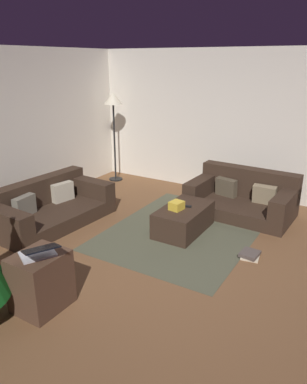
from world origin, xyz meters
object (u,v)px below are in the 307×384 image
at_px(tv_remote, 186,206).
at_px(book_stack, 250,254).
at_px(side_table, 41,281).
at_px(couch_left, 48,207).
at_px(laptop, 39,252).
at_px(ottoman, 184,219).
at_px(gift_box, 177,206).
at_px(corner_lamp, 113,105).
at_px(couch_right, 243,197).

height_order(tv_remote, book_stack, tv_remote).
bearing_deg(side_table, couch_left, 44.28).
bearing_deg(book_stack, couch_left, 100.09).
bearing_deg(laptop, side_table, 62.50).
bearing_deg(book_stack, ottoman, 77.03).
distance_m(gift_box, laptop, 2.28).
xyz_separation_m(ottoman, corner_lamp, (1.50, 2.35, 1.35)).
relative_size(laptop, book_stack, 1.65).
xyz_separation_m(couch_left, tv_remote, (0.83, -1.96, 0.14)).
height_order(couch_left, laptop, laptop).
relative_size(couch_right, laptop, 3.27).
distance_m(gift_box, side_table, 2.25).
bearing_deg(gift_box, couch_left, 109.32).
height_order(couch_right, tv_remote, couch_right).
bearing_deg(couch_right, gift_box, 68.26).
height_order(gift_box, side_table, side_table).
xyz_separation_m(gift_box, book_stack, (-0.12, -1.14, -0.40)).
xyz_separation_m(ottoman, laptop, (-2.37, 0.37, 0.47)).
height_order(ottoman, corner_lamp, corner_lamp).
bearing_deg(couch_right, tv_remote, 68.05).
xyz_separation_m(laptop, corner_lamp, (3.87, 1.97, 0.88)).
bearing_deg(gift_box, laptop, 171.94).
xyz_separation_m(gift_box, corner_lamp, (1.62, 2.29, 1.11)).
bearing_deg(tv_remote, ottoman, 143.90).
relative_size(couch_left, gift_box, 10.08).
height_order(gift_box, corner_lamp, corner_lamp).
relative_size(couch_right, side_table, 2.80).
height_order(ottoman, side_table, side_table).
relative_size(tv_remote, laptop, 0.31).
bearing_deg(book_stack, couch_right, 22.34).
height_order(laptop, book_stack, laptop).
bearing_deg(ottoman, corner_lamp, 57.46).
relative_size(couch_left, corner_lamp, 1.06).
xyz_separation_m(couch_left, couch_right, (1.93, -2.46, 0.02)).
height_order(couch_left, book_stack, couch_left).
bearing_deg(couch_left, side_table, 47.82).
height_order(tv_remote, side_table, side_table).
distance_m(ottoman, side_table, 2.38).
distance_m(ottoman, laptop, 2.44).
relative_size(ottoman, corner_lamp, 0.55).
xyz_separation_m(couch_right, side_table, (-3.48, 0.94, 0.04)).
distance_m(couch_right, corner_lamp, 3.15).
bearing_deg(ottoman, side_table, 169.67).
bearing_deg(couch_right, couch_left, 40.64).
height_order(ottoman, tv_remote, tv_remote).
bearing_deg(laptop, gift_box, -8.06).
distance_m(gift_box, tv_remote, 0.19).
xyz_separation_m(couch_left, corner_lamp, (2.29, 0.40, 1.30)).
relative_size(gift_box, corner_lamp, 0.11).
height_order(gift_box, laptop, laptop).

